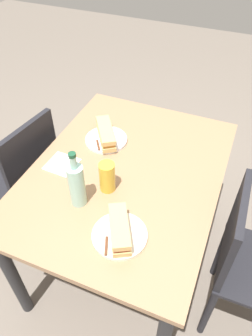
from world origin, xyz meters
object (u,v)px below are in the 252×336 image
baguette_sandwich_far (119,229)px  plate_far (120,235)px  knife_far (107,237)px  knife_near (97,141)px  chair_near (247,259)px  beer_glass (107,177)px  plate_near (106,140)px  dining_table (126,186)px  baguette_sandwich_near (106,133)px  water_bottle (77,184)px  chair_far (24,173)px

baguette_sandwich_far → plate_far: bearing=90.0°
knife_far → knife_near: bearing=29.7°
chair_near → beer_glass: beer_glass is taller
plate_far → baguette_sandwich_far: (0.00, -0.00, 0.04)m
knife_far → beer_glass: (0.25, 0.11, 0.06)m
beer_glass → plate_near: bearing=26.1°
dining_table → plate_near: 0.28m
dining_table → baguette_sandwich_near: baguette_sandwich_near is taller
plate_near → baguette_sandwich_far: size_ratio=1.03×
baguette_sandwich_near → plate_far: baguette_sandwich_near is taller
dining_table → baguette_sandwich_far: baguette_sandwich_far is taller
chair_near → knife_near: bearing=75.0°
dining_table → baguette_sandwich_near: bearing=47.0°
baguette_sandwich_near → knife_far: 0.62m
knife_near → baguette_sandwich_far: baguette_sandwich_far is taller
dining_table → water_bottle: size_ratio=4.16×
knife_near → knife_far: (-0.52, -0.30, 0.00)m
chair_near → knife_far: 0.68m
baguette_sandwich_far → knife_near: bearing=34.7°
dining_table → water_bottle: water_bottle is taller
baguette_sandwich_near → plate_far: size_ratio=1.04×
plate_near → baguette_sandwich_far: 0.61m
chair_near → plate_far: 0.63m
chair_far → beer_glass: bearing=-101.5°
dining_table → baguette_sandwich_far: size_ratio=5.42×
baguette_sandwich_near → plate_far: (-0.52, -0.30, -0.04)m
baguette_sandwich_near → knife_near: 0.06m
plate_far → knife_far: (-0.03, 0.04, 0.01)m
plate_far → beer_glass: beer_glass is taller
chair_far → plate_near: 0.55m
beer_glass → water_bottle: bearing=145.7°
dining_table → plate_near: (0.17, 0.18, 0.11)m
baguette_sandwich_far → beer_glass: 0.27m
plate_near → plate_far: same height
knife_near → beer_glass: (-0.27, -0.19, 0.06)m
chair_far → baguette_sandwich_near: size_ratio=3.77×
plate_near → plate_far: size_ratio=1.00×
chair_far → plate_far: 0.87m
chair_near → baguette_sandwich_far: (-0.26, 0.52, 0.29)m
baguette_sandwich_near → chair_far: bearing=112.0°
water_bottle → beer_glass: size_ratio=1.91×
baguette_sandwich_near → knife_far: size_ratio=1.35×
chair_far → knife_near: 0.52m
knife_far → beer_glass: 0.28m
chair_near → baguette_sandwich_near: bearing=72.0°
chair_near → chair_far: bearing=86.3°
chair_far → baguette_sandwich_far: chair_far is taller
chair_far → plate_near: chair_far is taller
chair_far → water_bottle: water_bottle is taller
plate_near → knife_far: size_ratio=1.29×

